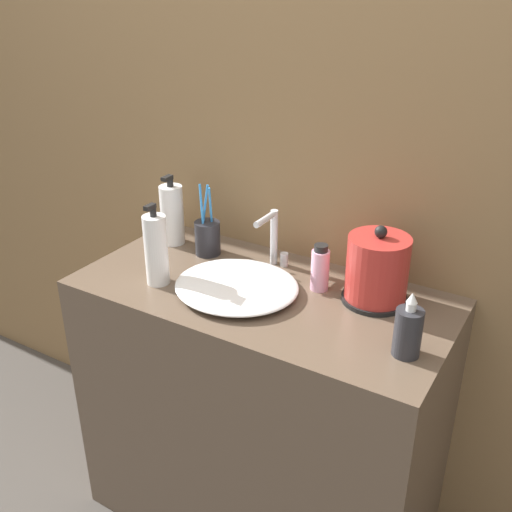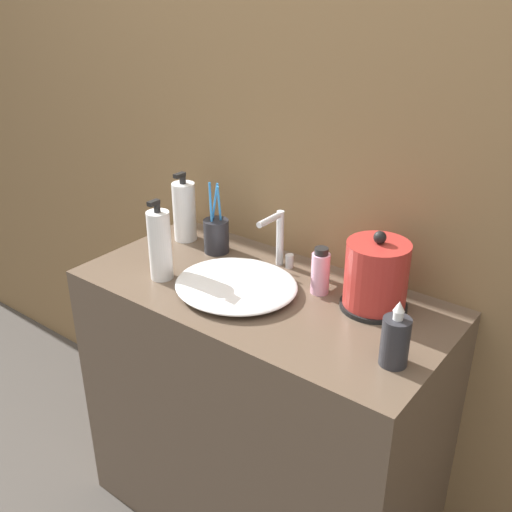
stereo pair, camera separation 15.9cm
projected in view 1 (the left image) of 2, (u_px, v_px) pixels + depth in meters
The scene contains 10 objects.
wall_back at pixel (312, 103), 1.63m from camera, with size 6.00×0.04×2.60m.
vanity_counter at pixel (261, 412), 1.81m from camera, with size 1.03×0.50×0.84m.
sink_basin at pixel (237, 286), 1.61m from camera, with size 0.34×0.32×0.04m.
faucet at pixel (274, 237), 1.72m from camera, with size 0.06×0.11×0.17m.
electric_kettle at pixel (377, 272), 1.54m from camera, with size 0.17×0.17×0.21m.
toothbrush_cup at pixel (207, 237), 1.81m from camera, with size 0.08×0.08×0.22m.
lotion_bottle at pixel (156, 250), 1.62m from camera, with size 0.06×0.06×0.23m.
shampoo_bottle at pixel (408, 331), 1.33m from camera, with size 0.06×0.06×0.16m.
mouthwash_bottle at pixel (320, 268), 1.61m from camera, with size 0.05×0.05×0.13m.
hand_cream_bottle at pixel (172, 214), 1.86m from camera, with size 0.07×0.07×0.22m.
Camera 1 is at (0.72, -0.97, 1.64)m, focal length 42.00 mm.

